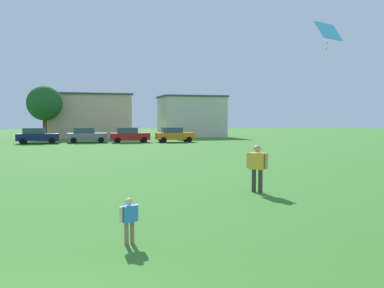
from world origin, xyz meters
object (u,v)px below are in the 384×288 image
Objects in this scene: parked_car_navy_0 at (37,136)px; kite at (328,33)px; tree_far_right at (44,103)px; parked_car_gray_1 at (86,135)px; adult_bystander at (257,164)px; child_kite_flyer at (129,217)px; parked_car_orange_3 at (174,135)px; parked_car_red_2 at (129,135)px.

kite is at bearing -66.44° from parked_car_navy_0.
parked_car_gray_1 is at bearing -57.54° from tree_far_right.
parked_car_navy_0 and parked_car_gray_1 have the same top height.
kite is (3.54, 1.14, 5.11)m from adult_bystander.
kite is at bearing -71.06° from tree_far_right.
child_kite_flyer is at bearing -81.99° from parked_car_navy_0.
tree_far_right reaches higher than parked_car_gray_1.
parked_car_navy_0 is at bearing 176.54° from parked_car_orange_3.
parked_car_navy_0 and parked_car_red_2 have the same top height.
tree_far_right reaches higher than adult_bystander.
adult_bystander reaches higher than parked_car_orange_3.
parked_car_navy_0 is 0.63× the size of tree_far_right.
adult_bystander is at bearing -162.15° from kite.
adult_bystander is at bearing -97.24° from parked_car_orange_3.
adult_bystander is 0.25× the size of tree_far_right.
parked_car_navy_0 is 9.11m from tree_far_right.
child_kite_flyer is at bearing -103.85° from parked_car_orange_3.
parked_car_orange_3 is (14.85, -0.90, 0.00)m from parked_car_navy_0.
tree_far_right is at bearing 122.46° from parked_car_gray_1.
parked_car_navy_0 is (-10.67, 33.75, -0.16)m from adult_bystander.
parked_car_orange_3 is (9.37, 38.01, 0.27)m from child_kite_flyer.
parked_car_orange_3 is at bearing -5.49° from parked_car_red_2.
parked_car_orange_3 is (5.04, -0.48, 0.00)m from parked_car_red_2.
parked_car_gray_1 is (5.15, 0.48, 0.00)m from parked_car_navy_0.
parked_car_orange_3 is at bearing 88.86° from kite.
child_kite_flyer is 38.74m from parked_car_red_2.
kite reaches higher than adult_bystander.
parked_car_orange_3 is (0.63, 31.71, -5.28)m from kite.
adult_bystander is at bearing -75.98° from tree_far_right.
child_kite_flyer is 0.23× the size of parked_car_gray_1.
adult_bystander is 1.31× the size of kite.
parked_car_navy_0 is at bearing -91.22° from tree_far_right.
parked_car_navy_0 is at bearing 113.56° from kite.
adult_bystander reaches higher than parked_car_red_2.
parked_car_orange_3 is at bearing -3.46° from parked_car_navy_0.
parked_car_red_2 and parked_car_orange_3 have the same top height.
parked_car_orange_3 is at bearing 47.77° from child_kite_flyer.
kite is (8.74, 6.30, 5.54)m from child_kite_flyer.
parked_car_orange_3 reaches higher than child_kite_flyer.
parked_car_gray_1 is at bearing 105.32° from kite.
parked_car_red_2 is (-4.40, 32.19, -5.28)m from kite.
parked_car_red_2 reaches higher than child_kite_flyer.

